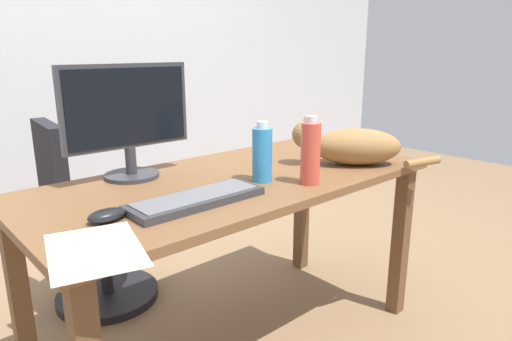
% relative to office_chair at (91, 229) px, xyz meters
% --- Properties ---
extents(back_wall, '(6.00, 0.04, 2.60)m').
position_rel_office_chair_xyz_m(back_wall, '(0.29, 0.85, 0.92)').
color(back_wall, silver).
rests_on(back_wall, ground_plane).
extents(desk, '(1.55, 0.72, 0.73)m').
position_rel_office_chair_xyz_m(desk, '(0.29, -0.71, 0.25)').
color(desk, brown).
rests_on(desk, ground_plane).
extents(office_chair, '(0.48, 0.48, 0.89)m').
position_rel_office_chair_xyz_m(office_chair, '(0.00, 0.00, 0.00)').
color(office_chair, black).
rests_on(office_chair, ground_plane).
extents(monitor, '(0.48, 0.20, 0.42)m').
position_rel_office_chair_xyz_m(monitor, '(0.00, -0.46, 0.58)').
color(monitor, '#333338').
rests_on(monitor, desk).
extents(keyboard, '(0.44, 0.15, 0.03)m').
position_rel_office_chair_xyz_m(keyboard, '(0.01, -0.86, 0.36)').
color(keyboard, '#333338').
rests_on(keyboard, desk).
extents(cat, '(0.47, 0.44, 0.20)m').
position_rel_office_chair_xyz_m(cat, '(0.77, -0.88, 0.43)').
color(cat, olive).
rests_on(cat, desk).
extents(computer_mouse, '(0.11, 0.06, 0.04)m').
position_rel_office_chair_xyz_m(computer_mouse, '(-0.26, -0.82, 0.37)').
color(computer_mouse, black).
rests_on(computer_mouse, desk).
extents(paper_sheet, '(0.28, 0.34, 0.00)m').
position_rel_office_chair_xyz_m(paper_sheet, '(-0.36, -0.98, 0.35)').
color(paper_sheet, white).
rests_on(paper_sheet, desk).
extents(water_bottle, '(0.07, 0.07, 0.24)m').
position_rel_office_chair_xyz_m(water_bottle, '(0.43, -0.95, 0.46)').
color(water_bottle, '#D84C3D').
rests_on(water_bottle, desk).
extents(spray_bottle, '(0.07, 0.07, 0.22)m').
position_rel_office_chair_xyz_m(spray_bottle, '(0.33, -0.82, 0.45)').
color(spray_bottle, '#2D8CD1').
rests_on(spray_bottle, desk).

